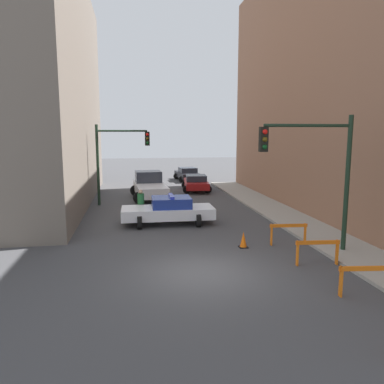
{
  "coord_description": "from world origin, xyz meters",
  "views": [
    {
      "loc": [
        -2.23,
        -11.79,
        4.63
      ],
      "look_at": [
        0.93,
        7.84,
        1.51
      ],
      "focal_mm": 35.0,
      "sensor_mm": 36.0,
      "label": 1
    }
  ],
  "objects_px": {
    "parked_car_near": "(196,183)",
    "barrier_mid": "(366,276)",
    "traffic_cone": "(243,240)",
    "traffic_light_far": "(115,153)",
    "barrier_corner": "(288,231)",
    "white_truck": "(150,186)",
    "traffic_light_near": "(320,163)",
    "pedestrian_crossing": "(141,204)",
    "parked_car_mid": "(187,174)",
    "barrier_back": "(318,248)",
    "police_car": "(169,210)"
  },
  "relations": [
    {
      "from": "white_truck",
      "to": "pedestrian_crossing",
      "type": "relative_size",
      "value": 3.32
    },
    {
      "from": "traffic_cone",
      "to": "parked_car_mid",
      "type": "bearing_deg",
      "value": 87.44
    },
    {
      "from": "white_truck",
      "to": "barrier_corner",
      "type": "distance_m",
      "value": 13.42
    },
    {
      "from": "traffic_light_far",
      "to": "white_truck",
      "type": "height_order",
      "value": "traffic_light_far"
    },
    {
      "from": "traffic_light_far",
      "to": "traffic_cone",
      "type": "bearing_deg",
      "value": -62.12
    },
    {
      "from": "traffic_light_far",
      "to": "traffic_cone",
      "type": "xyz_separation_m",
      "value": [
        5.51,
        -10.41,
        -3.08
      ]
    },
    {
      "from": "barrier_mid",
      "to": "traffic_cone",
      "type": "xyz_separation_m",
      "value": [
        -2.09,
        5.05,
        -0.3
      ]
    },
    {
      "from": "traffic_light_near",
      "to": "pedestrian_crossing",
      "type": "xyz_separation_m",
      "value": [
        -6.53,
        6.88,
        -2.67
      ]
    },
    {
      "from": "parked_car_mid",
      "to": "traffic_cone",
      "type": "relative_size",
      "value": 6.75
    },
    {
      "from": "parked_car_mid",
      "to": "barrier_mid",
      "type": "distance_m",
      "value": 27.3
    },
    {
      "from": "police_car",
      "to": "barrier_mid",
      "type": "height_order",
      "value": "police_car"
    },
    {
      "from": "barrier_corner",
      "to": "traffic_cone",
      "type": "distance_m",
      "value": 1.99
    },
    {
      "from": "parked_car_mid",
      "to": "white_truck",
      "type": "bearing_deg",
      "value": -117.68
    },
    {
      "from": "police_car",
      "to": "barrier_corner",
      "type": "distance_m",
      "value": 6.41
    },
    {
      "from": "white_truck",
      "to": "barrier_mid",
      "type": "height_order",
      "value": "white_truck"
    },
    {
      "from": "police_car",
      "to": "parked_car_mid",
      "type": "xyz_separation_m",
      "value": [
        3.62,
        17.71,
        -0.05
      ]
    },
    {
      "from": "traffic_light_far",
      "to": "white_truck",
      "type": "bearing_deg",
      "value": 41.41
    },
    {
      "from": "barrier_back",
      "to": "parked_car_near",
      "type": "bearing_deg",
      "value": 94.11
    },
    {
      "from": "parked_car_near",
      "to": "barrier_back",
      "type": "distance_m",
      "value": 17.92
    },
    {
      "from": "barrier_mid",
      "to": "barrier_corner",
      "type": "bearing_deg",
      "value": 91.4
    },
    {
      "from": "white_truck",
      "to": "traffic_light_far",
      "type": "bearing_deg",
      "value": -142.09
    },
    {
      "from": "barrier_mid",
      "to": "traffic_cone",
      "type": "relative_size",
      "value": 2.43
    },
    {
      "from": "traffic_light_near",
      "to": "pedestrian_crossing",
      "type": "relative_size",
      "value": 3.13
    },
    {
      "from": "traffic_light_near",
      "to": "barrier_mid",
      "type": "xyz_separation_m",
      "value": [
        -0.43,
        -3.82,
        -2.91
      ]
    },
    {
      "from": "traffic_light_far",
      "to": "parked_car_mid",
      "type": "height_order",
      "value": "traffic_light_far"
    },
    {
      "from": "pedestrian_crossing",
      "to": "barrier_back",
      "type": "distance_m",
      "value": 10.05
    },
    {
      "from": "traffic_light_near",
      "to": "barrier_mid",
      "type": "distance_m",
      "value": 4.82
    },
    {
      "from": "police_car",
      "to": "pedestrian_crossing",
      "type": "xyz_separation_m",
      "value": [
        -1.39,
        1.12,
        0.14
      ]
    },
    {
      "from": "pedestrian_crossing",
      "to": "barrier_mid",
      "type": "xyz_separation_m",
      "value": [
        6.1,
        -10.7,
        -0.24
      ]
    },
    {
      "from": "traffic_light_near",
      "to": "barrier_corner",
      "type": "relative_size",
      "value": 3.25
    },
    {
      "from": "traffic_light_near",
      "to": "parked_car_mid",
      "type": "distance_m",
      "value": 23.69
    },
    {
      "from": "barrier_corner",
      "to": "parked_car_near",
      "type": "bearing_deg",
      "value": 94.73
    },
    {
      "from": "traffic_light_far",
      "to": "barrier_mid",
      "type": "bearing_deg",
      "value": -63.82
    },
    {
      "from": "parked_car_mid",
      "to": "barrier_back",
      "type": "xyz_separation_m",
      "value": [
        0.98,
        -24.65,
        -0.06
      ]
    },
    {
      "from": "barrier_back",
      "to": "barrier_mid",
      "type": "bearing_deg",
      "value": -87.52
    },
    {
      "from": "traffic_light_near",
      "to": "police_car",
      "type": "bearing_deg",
      "value": 131.81
    },
    {
      "from": "traffic_light_far",
      "to": "barrier_corner",
      "type": "relative_size",
      "value": 3.25
    },
    {
      "from": "pedestrian_crossing",
      "to": "barrier_corner",
      "type": "height_order",
      "value": "pedestrian_crossing"
    },
    {
      "from": "parked_car_mid",
      "to": "barrier_corner",
      "type": "xyz_separation_m",
      "value": [
        0.97,
        -22.17,
        -0.06
      ]
    },
    {
      "from": "traffic_light_near",
      "to": "parked_car_near",
      "type": "relative_size",
      "value": 1.17
    },
    {
      "from": "parked_car_mid",
      "to": "traffic_cone",
      "type": "bearing_deg",
      "value": -97.01
    },
    {
      "from": "parked_car_near",
      "to": "barrier_mid",
      "type": "bearing_deg",
      "value": -80.72
    },
    {
      "from": "traffic_light_near",
      "to": "barrier_corner",
      "type": "distance_m",
      "value": 3.23
    },
    {
      "from": "parked_car_near",
      "to": "pedestrian_crossing",
      "type": "relative_size",
      "value": 2.68
    },
    {
      "from": "traffic_light_far",
      "to": "pedestrian_crossing",
      "type": "distance_m",
      "value": 5.6
    },
    {
      "from": "traffic_light_near",
      "to": "barrier_corner",
      "type": "bearing_deg",
      "value": 113.39
    },
    {
      "from": "parked_car_near",
      "to": "barrier_mid",
      "type": "xyz_separation_m",
      "value": [
        1.4,
        -20.5,
        -0.06
      ]
    },
    {
      "from": "traffic_light_far",
      "to": "parked_car_near",
      "type": "relative_size",
      "value": 1.17
    },
    {
      "from": "parked_car_near",
      "to": "traffic_cone",
      "type": "height_order",
      "value": "parked_car_near"
    },
    {
      "from": "white_truck",
      "to": "parked_car_mid",
      "type": "xyz_separation_m",
      "value": [
        4.21,
        9.8,
        -0.23
      ]
    }
  ]
}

